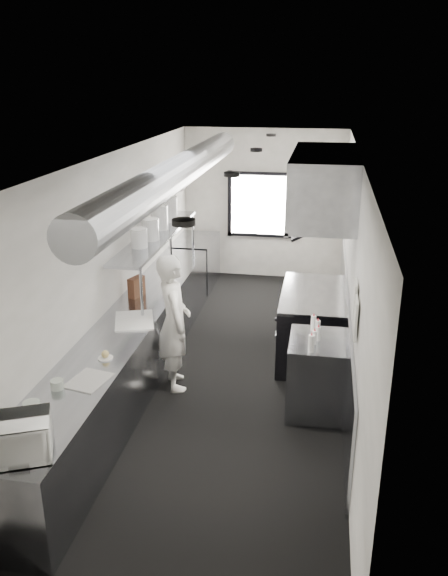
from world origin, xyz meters
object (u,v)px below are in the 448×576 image
at_px(small_plate, 106,358).
at_px(plate_stack_a, 139,238).
at_px(bottle_station, 317,375).
at_px(pass_shelf, 157,236).
at_px(exhaust_hood, 324,185).
at_px(squeeze_bottle_b, 314,337).
at_px(deli_tub_b, 57,384).
at_px(line_cook, 174,322).
at_px(deli_tub_a, 32,408).
at_px(plate_stack_d, 169,209).
at_px(squeeze_bottle_e, 313,323).
at_px(plate_stack_c, 159,217).
at_px(plate_stack_b, 150,229).
at_px(far_work_table, 195,263).
at_px(squeeze_bottle_c, 318,334).
at_px(squeeze_bottle_a, 311,344).
at_px(range, 311,324).
at_px(knife_block, 137,287).
at_px(cutting_board, 134,321).
at_px(squeeze_bottle_d, 318,327).
at_px(prep_counter, 130,352).
at_px(microwave, 12,438).

xyz_separation_m(small_plate, plate_stack_a, (-0.19, 1.85, 0.79)).
bearing_deg(bottle_station, pass_shelf, 144.01).
distance_m(exhaust_hood, squeeze_bottle_b, 2.07).
bearing_deg(deli_tub_b, line_cook, 69.48).
bearing_deg(deli_tub_b, deli_tub_a, -94.19).
bearing_deg(plate_stack_d, squeeze_bottle_e, -43.97).
relative_size(bottle_station, plate_stack_c, 2.52).
bearing_deg(plate_stack_b, plate_stack_d, 91.52).
relative_size(pass_shelf, bottle_station, 3.33).
xyz_separation_m(far_work_table, plate_stack_d, (-0.07, -1.43, 1.31)).
bearing_deg(squeeze_bottle_c, squeeze_bottle_a, -102.64).
xyz_separation_m(bottle_station, small_plate, (-2.19, -0.84, 0.46)).
xyz_separation_m(deli_tub_b, squeeze_bottle_c, (2.41, 1.49, 0.04)).
xyz_separation_m(range, knife_block, (-2.32, -0.44, 0.56)).
bearing_deg(cutting_board, squeeze_bottle_a, -12.04).
relative_size(small_plate, cutting_board, 0.27).
relative_size(range, knife_block, 5.98).
xyz_separation_m(range, squeeze_bottle_d, (0.09, -1.25, 0.52)).
bearing_deg(plate_stack_c, deli_tub_a, -91.06).
height_order(cutting_board, squeeze_bottle_d, squeeze_bottle_d).
distance_m(small_plate, squeeze_bottle_a, 2.18).
distance_m(prep_counter, plate_stack_d, 2.62).
distance_m(prep_counter, squeeze_bottle_b, 2.33).
distance_m(far_work_table, plate_stack_b, 2.82).
height_order(exhaust_hood, pass_shelf, exhaust_hood).
distance_m(range, squeeze_bottle_c, 1.51).
bearing_deg(squeeze_bottle_c, knife_block, 158.21).
relative_size(exhaust_hood, squeeze_bottle_d, 12.98).
bearing_deg(deli_tub_a, microwave, -75.13).
xyz_separation_m(squeeze_bottle_b, squeeze_bottle_c, (0.04, 0.10, 0.00)).
xyz_separation_m(deli_tub_a, small_plate, (0.26, 1.09, -0.05)).
xyz_separation_m(line_cook, plate_stack_c, (-0.63, 1.69, 0.89)).
xyz_separation_m(prep_counter, squeeze_bottle_b, (2.25, -0.32, 0.53)).
xyz_separation_m(small_plate, plate_stack_d, (-0.17, 3.31, 0.86)).
distance_m(cutting_board, knife_block, 0.86).
relative_size(small_plate, knife_block, 0.60).
bearing_deg(squeeze_bottle_b, plate_stack_b, 146.81).
height_order(exhaust_hood, plate_stack_a, exhaust_hood).
relative_size(microwave, plate_stack_d, 1.38).
relative_size(line_cook, squeeze_bottle_b, 10.71).
xyz_separation_m(squeeze_bottle_a, squeeze_bottle_e, (0.01, 0.57, -0.01)).
height_order(microwave, plate_stack_b, plate_stack_b).
height_order(plate_stack_d, squeeze_bottle_a, plate_stack_d).
relative_size(squeeze_bottle_a, squeeze_bottle_c, 1.21).
bearing_deg(line_cook, deli_tub_a, 138.94).
height_order(far_work_table, microwave, microwave).
xyz_separation_m(plate_stack_d, squeeze_bottle_d, (2.35, -2.32, -0.78)).
distance_m(pass_shelf, small_plate, 2.62).
height_order(line_cook, deli_tub_b, line_cook).
distance_m(pass_shelf, line_cook, 1.68).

